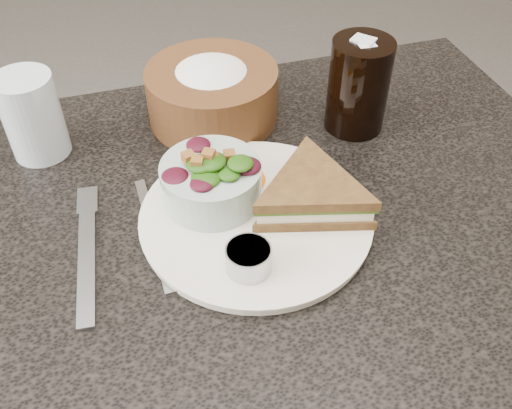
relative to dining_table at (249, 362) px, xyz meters
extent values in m
cube|color=black|center=(0.00, 0.00, 0.00)|extent=(1.00, 0.70, 0.75)
cylinder|color=silver|center=(0.01, -0.02, 0.38)|extent=(0.30, 0.30, 0.01)
cylinder|color=#AAADB2|center=(-0.03, -0.10, 0.40)|extent=(0.06, 0.06, 0.03)
cone|color=orange|center=(0.01, 0.05, 0.40)|extent=(0.07, 0.07, 0.03)
cube|color=#9A9FA8|center=(-0.21, -0.02, 0.38)|extent=(0.04, 0.21, 0.01)
cube|color=#B0B1B3|center=(-0.12, 0.00, 0.38)|extent=(0.02, 0.20, 0.00)
cylinder|color=silver|center=(-0.25, 0.21, 0.44)|extent=(0.09, 0.09, 0.12)
camera|label=1|loc=(-0.14, -0.51, 0.91)|focal=40.00mm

